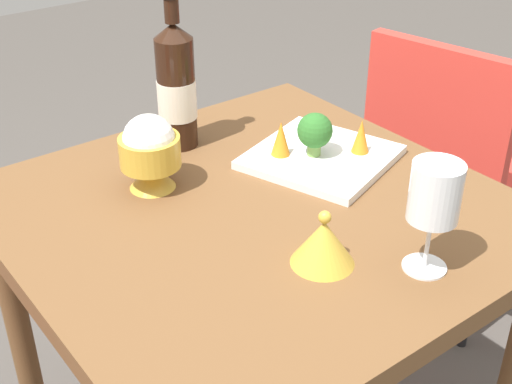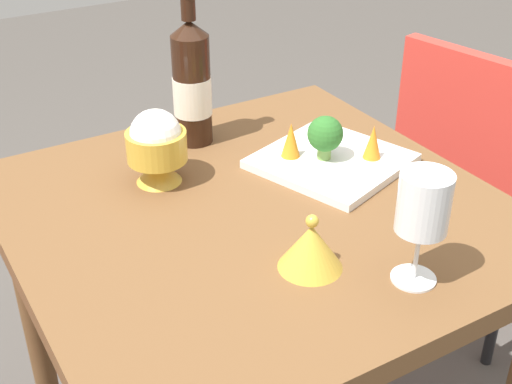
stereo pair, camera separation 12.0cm
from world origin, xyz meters
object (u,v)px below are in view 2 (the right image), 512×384
Objects in this scene: wine_glass at (424,206)px; carrot_garnish_right at (291,140)px; chair_by_wall at (477,166)px; serving_plate at (331,161)px; wine_bottle at (192,83)px; rice_bowl_lid at (311,246)px; rice_bowl at (157,145)px; carrot_garnish_left at (373,142)px; broccoli_floret at (325,135)px.

carrot_garnish_right is (-0.04, -0.40, -0.08)m from wine_glass.
wine_glass is (0.69, 0.50, 0.36)m from chair_by_wall.
chair_by_wall is at bearing -166.50° from serving_plate.
wine_bottle is 3.22× the size of rice_bowl_lid.
chair_by_wall is 0.85m from wine_bottle.
carrot_garnish_right reaches higher than serving_plate.
rice_bowl reaches higher than rice_bowl_lid.
carrot_garnish_right is at bearing -96.00° from wine_glass.
rice_bowl_lid reaches higher than carrot_garnish_right.
carrot_garnish_right reaches higher than carrot_garnish_left.
carrot_garnish_left is at bearing 132.57° from wine_bottle.
rice_bowl_lid is (0.04, 0.48, -0.09)m from wine_bottle.
wine_bottle is 1.02× the size of serving_plate.
wine_bottle is at bearing -138.14° from rice_bowl.
serving_plate is 0.09m from carrot_garnish_right.
chair_by_wall is at bearing -171.64° from carrot_garnish_right.
rice_bowl is at bearing 41.86° from wine_bottle.
wine_glass is at bearing 97.22° from wine_bottle.
rice_bowl is at bearing -21.74° from carrot_garnish_left.
wine_glass reaches higher than broccoli_floret.
broccoli_floret is at bearing -29.07° from carrot_garnish_left.
chair_by_wall is 0.95m from rice_bowl.
rice_bowl_lid is at bearing 48.50° from serving_plate.
carrot_garnish_left is at bearing 146.82° from carrot_garnish_right.
carrot_garnish_left is at bearing 158.26° from rice_bowl.
wine_glass is 2.09× the size of broccoli_floret.
carrot_garnish_left is at bearing -81.94° from chair_by_wall.
rice_bowl is at bearing -75.98° from rice_bowl_lid.
rice_bowl_lid reaches higher than chair_by_wall.
carrot_garnish_right is (-0.16, -0.30, 0.01)m from rice_bowl_lid.
chair_by_wall is at bearing -178.06° from rice_bowl.
carrot_garnish_left is at bearing -118.66° from wine_glass.
carrot_garnish_right is at bearing -92.71° from chair_by_wall.
serving_plate is (-0.31, 0.11, -0.07)m from rice_bowl.
rice_bowl is 2.07× the size of carrot_garnish_right.
broccoli_floret reaches higher than chair_by_wall.
broccoli_floret is at bearing -88.30° from chair_by_wall.
broccoli_floret is (0.60, 0.14, 0.30)m from chair_by_wall.
chair_by_wall is 2.64× the size of wine_bottle.
broccoli_floret is 0.07m from carrot_garnish_right.
rice_bowl is 0.34m from serving_plate.
carrot_garnish_right is (-0.12, 0.18, -0.08)m from wine_bottle.
carrot_garnish_right is (0.65, 0.10, 0.28)m from chair_by_wall.
carrot_garnish_left is (0.52, 0.18, 0.28)m from chair_by_wall.
wine_bottle is 3.76× the size of broccoli_floret.
carrot_garnish_right is (-0.25, 0.07, -0.02)m from rice_bowl.
rice_bowl_lid is 0.33m from carrot_garnish_right.
wine_glass is 0.18m from rice_bowl_lid.
wine_glass is at bearing 84.00° from carrot_garnish_right.
wine_glass is (-0.07, 0.58, 0.00)m from wine_bottle.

